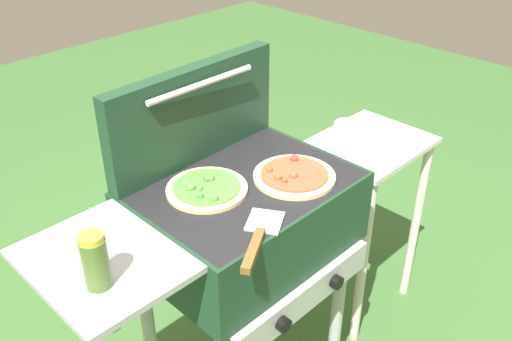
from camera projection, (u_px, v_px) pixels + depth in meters
name	position (u px, v px, depth m)	size (l,w,h in m)	color
grill	(242.00, 225.00, 1.70)	(0.96, 0.53, 0.90)	#193823
grill_lid_open	(194.00, 114.00, 1.68)	(0.63, 0.09, 0.30)	#193823
pizza_veggie	(207.00, 188.00, 1.59)	(0.23, 0.23, 0.04)	#E0C17F
pizza_pepperoni	(294.00, 175.00, 1.65)	(0.25, 0.25, 0.03)	beige
sauce_jar	(95.00, 261.00, 1.23)	(0.06, 0.06, 0.14)	#4C6B2D
spatula	(258.00, 238.00, 1.40)	(0.25, 0.18, 0.02)	#B7BABF
prep_table	(364.00, 192.00, 2.21)	(0.44, 0.36, 0.79)	beige
topping_bowl_near	(342.00, 145.00, 2.03)	(0.10, 0.10, 0.04)	silver
topping_bowl_far	(348.00, 129.00, 2.13)	(0.11, 0.11, 0.04)	silver
topping_bowl_middle	(379.00, 148.00, 2.00)	(0.09, 0.09, 0.04)	silver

